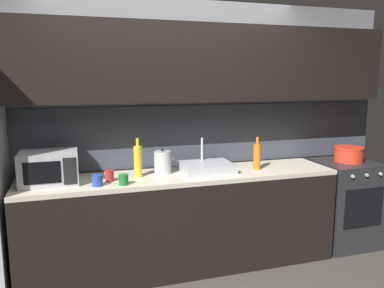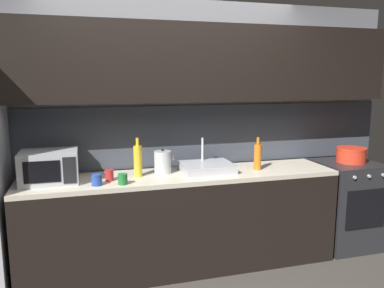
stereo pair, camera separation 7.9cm
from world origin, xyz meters
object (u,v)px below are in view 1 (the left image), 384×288
kettle (163,162)px  mug_blue (97,181)px  cooking_pot (349,154)px  wine_bottle_orange (257,156)px  oven_range (343,203)px  mug_green (124,180)px  mug_red (110,176)px  microwave (49,168)px  wine_bottle_yellow (138,161)px

kettle → mug_blue: (-0.60, -0.25, -0.06)m
kettle → cooking_pot: bearing=-2.2°
wine_bottle_orange → cooking_pot: 1.08m
oven_range → wine_bottle_orange: bearing=-178.3°
oven_range → mug_green: 2.40m
oven_range → mug_blue: (-2.55, -0.17, 0.50)m
oven_range → wine_bottle_orange: 1.20m
wine_bottle_orange → oven_range: bearing=1.7°
kettle → wine_bottle_orange: wine_bottle_orange is taller
mug_red → wine_bottle_orange: bearing=0.9°
mug_blue → mug_green: (0.21, -0.03, -0.00)m
mug_blue → wine_bottle_orange: bearing=5.4°
microwave → mug_red: microwave is taller
wine_bottle_orange → mug_red: size_ratio=3.26×
microwave → wine_bottle_orange: 1.87m
oven_range → kettle: (-1.95, 0.08, 0.55)m
wine_bottle_yellow → cooking_pot: (2.21, -0.02, -0.07)m
microwave → wine_bottle_yellow: (0.74, 0.01, 0.01)m
mug_green → microwave: bearing=159.1°
microwave → mug_blue: 0.43m
oven_range → wine_bottle_yellow: wine_bottle_yellow is taller
mug_red → cooking_pot: bearing=1.3°
kettle → wine_bottle_orange: (0.90, -0.11, 0.02)m
cooking_pot → oven_range: bearing=-177.3°
wine_bottle_yellow → kettle: bearing=12.5°
wine_bottle_orange → mug_blue: size_ratio=3.42×
cooking_pot → kettle: bearing=177.8°
oven_range → kettle: size_ratio=3.89×
wine_bottle_yellow → mug_green: size_ratio=3.87×
wine_bottle_yellow → mug_red: wine_bottle_yellow is taller
wine_bottle_orange → cooking_pot: bearing=1.7°
kettle → mug_blue: 0.65m
wine_bottle_orange → mug_blue: 1.51m
wine_bottle_yellow → wine_bottle_orange: 1.13m
kettle → mug_blue: kettle is taller
oven_range → mug_red: bearing=-178.7°
kettle → mug_red: 0.51m
mug_blue → mug_green: 0.21m
oven_range → mug_red: mug_red is taller
oven_range → wine_bottle_yellow: bearing=179.3°
oven_range → cooking_pot: bearing=2.7°
mug_blue → cooking_pot: bearing=3.9°
microwave → cooking_pot: size_ratio=1.53×
mug_blue → mug_red: mug_red is taller
microwave → mug_red: (0.48, -0.07, -0.09)m
microwave → wine_bottle_orange: (1.87, -0.05, -0.01)m
wine_bottle_orange → mug_red: (-1.39, -0.02, -0.08)m
mug_green → oven_range: bearing=4.9°
wine_bottle_orange → cooking_pot: (1.08, 0.03, -0.05)m
wine_bottle_yellow → cooking_pot: wine_bottle_yellow is taller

